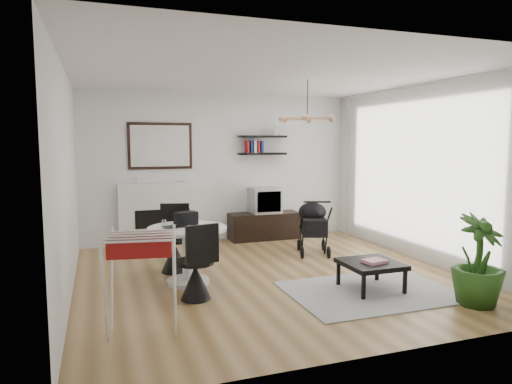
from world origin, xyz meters
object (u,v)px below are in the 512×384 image
object	(u,v)px
tv_console	(264,226)
crt_tv	(265,200)
dining_table	(187,247)
potted_plant	(478,260)
coffee_table	(371,265)
fireplace	(162,206)
stroller	(313,229)
drying_rack	(142,282)

from	to	relation	value
tv_console	crt_tv	size ratio (longest dim) A/B	2.46
dining_table	potted_plant	bearing A→B (deg)	-32.09
coffee_table	crt_tv	bearing A→B (deg)	93.42
tv_console	crt_tv	world-z (taller)	crt_tv
potted_plant	fireplace	bearing A→B (deg)	124.46
crt_tv	dining_table	xyz separation A→B (m)	(-1.89, -2.24, -0.25)
dining_table	tv_console	bearing A→B (deg)	50.14
fireplace	stroller	distance (m)	2.70
crt_tv	drying_rack	xyz separation A→B (m)	(-2.59, -3.66, -0.22)
fireplace	drying_rack	world-z (taller)	fireplace
dining_table	potted_plant	size ratio (longest dim) A/B	0.99
drying_rack	coffee_table	world-z (taller)	drying_rack
fireplace	crt_tv	bearing A→B (deg)	-5.13
stroller	coffee_table	bearing A→B (deg)	-76.17
fireplace	stroller	bearing A→B (deg)	-33.09
fireplace	coffee_table	bearing A→B (deg)	-58.65
tv_console	potted_plant	size ratio (longest dim) A/B	1.30
stroller	coffee_table	world-z (taller)	stroller
crt_tv	potted_plant	size ratio (longest dim) A/B	0.53
drying_rack	potted_plant	world-z (taller)	potted_plant
tv_console	crt_tv	xyz separation A→B (m)	(0.01, -0.00, 0.48)
tv_console	dining_table	bearing A→B (deg)	-129.86
stroller	potted_plant	bearing A→B (deg)	-57.73
fireplace	drying_rack	distance (m)	3.90
tv_console	crt_tv	bearing A→B (deg)	-16.24
coffee_table	tv_console	bearing A→B (deg)	93.62
dining_table	potted_plant	distance (m)	3.44
crt_tv	fireplace	bearing A→B (deg)	174.87
crt_tv	coffee_table	bearing A→B (deg)	-86.58
tv_console	stroller	bearing A→B (deg)	-73.88
drying_rack	coffee_table	bearing A→B (deg)	18.16
tv_console	dining_table	world-z (taller)	dining_table
crt_tv	potted_plant	bearing A→B (deg)	-75.84
tv_console	coffee_table	distance (m)	3.25
fireplace	drying_rack	size ratio (longest dim) A/B	2.22
fireplace	tv_console	bearing A→B (deg)	-5.06
coffee_table	potted_plant	size ratio (longest dim) A/B	0.66
tv_console	drying_rack	size ratio (longest dim) A/B	1.36
fireplace	tv_console	world-z (taller)	fireplace
fireplace	tv_console	size ratio (longest dim) A/B	1.63
fireplace	coffee_table	xyz separation A→B (m)	(2.08, -3.41, -0.37)
fireplace	stroller	xyz separation A→B (m)	(2.25, -1.46, -0.29)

